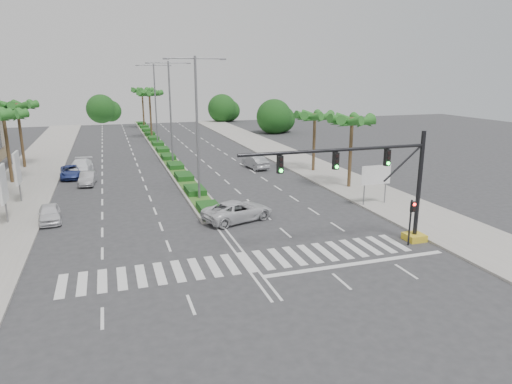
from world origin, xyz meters
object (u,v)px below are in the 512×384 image
Objects in this scene: car_parked_b at (88,178)px; car_right at (255,162)px; car_parked_c at (71,172)px; car_crossing at (238,211)px; car_parked_a at (49,213)px; car_parked_d at (81,167)px.

car_right reaches higher than car_parked_b.
car_crossing is at bearing -60.16° from car_parked_c.
car_parked_a is at bearing -96.02° from car_parked_b.
car_parked_d is at bearing 104.89° from car_parked_b.
car_parked_b is 18.30m from car_right.
car_parked_b is (2.34, 11.53, -0.00)m from car_parked_a.
car_right is at bearing -39.49° from car_crossing.
car_parked_d reaches higher than car_crossing.
car_right is at bearing 28.51° from car_parked_a.
car_parked_b is 0.72× the size of car_crossing.
car_parked_b is 0.88× the size of car_right.
car_parked_d is at bearing 79.26° from car_parked_a.
car_parked_d reaches higher than car_parked_a.
car_parked_c is 0.86× the size of car_parked_d.
car_crossing is (11.82, -20.74, -0.03)m from car_parked_d.
car_parked_d is (1.47, 16.74, 0.14)m from car_parked_a.
car_crossing is at bearing -53.55° from car_parked_d.
car_right is (19.88, -1.32, 0.08)m from car_parked_c.
car_parked_a is 13.88m from car_crossing.
car_parked_c reaches higher than car_parked_a.
car_parked_d is (0.87, 1.49, 0.14)m from car_parked_c.
car_parked_c is at bearing -11.65° from car_right.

